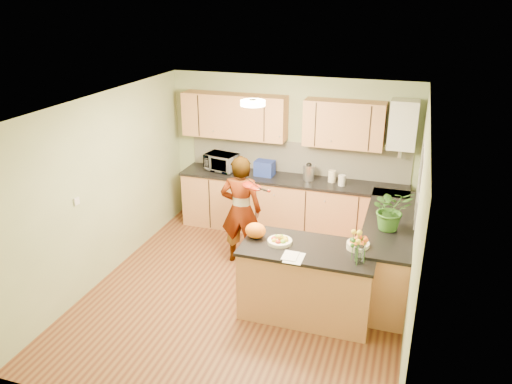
% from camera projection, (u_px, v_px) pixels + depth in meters
% --- Properties ---
extents(floor, '(4.50, 4.50, 0.00)m').
position_uv_depth(floor, '(246.00, 293.00, 6.56)').
color(floor, '#542918').
rests_on(floor, ground).
extents(ceiling, '(4.00, 4.50, 0.02)m').
position_uv_depth(ceiling, '(245.00, 105.00, 5.63)').
color(ceiling, silver).
rests_on(ceiling, wall_back).
extents(wall_back, '(4.00, 0.02, 2.50)m').
position_uv_depth(wall_back, '(291.00, 154.00, 8.08)').
color(wall_back, gray).
rests_on(wall_back, floor).
extents(wall_front, '(4.00, 0.02, 2.50)m').
position_uv_depth(wall_front, '(156.00, 309.00, 4.10)').
color(wall_front, gray).
rests_on(wall_front, floor).
extents(wall_left, '(0.02, 4.50, 2.50)m').
position_uv_depth(wall_left, '(104.00, 188.00, 6.67)').
color(wall_left, gray).
rests_on(wall_left, floor).
extents(wall_right, '(0.02, 4.50, 2.50)m').
position_uv_depth(wall_right, '(416.00, 228.00, 5.52)').
color(wall_right, gray).
rests_on(wall_right, floor).
extents(back_counter, '(3.64, 0.62, 0.94)m').
position_uv_depth(back_counter, '(291.00, 206.00, 8.08)').
color(back_counter, '#BC7D4B').
rests_on(back_counter, floor).
extents(right_counter, '(0.62, 2.24, 0.94)m').
position_uv_depth(right_counter, '(387.00, 251.00, 6.65)').
color(right_counter, '#BC7D4B').
rests_on(right_counter, floor).
extents(splashback, '(3.60, 0.02, 0.52)m').
position_uv_depth(splashback, '(296.00, 158.00, 8.06)').
color(splashback, silver).
rests_on(splashback, back_counter).
extents(upper_cabinets, '(3.20, 0.34, 0.70)m').
position_uv_depth(upper_cabinets, '(278.00, 119.00, 7.76)').
color(upper_cabinets, '#BC7D4B').
rests_on(upper_cabinets, wall_back).
extents(boiler, '(0.40, 0.30, 0.86)m').
position_uv_depth(boiler, '(403.00, 125.00, 7.22)').
color(boiler, silver).
rests_on(boiler, wall_back).
extents(window_right, '(0.01, 1.30, 1.05)m').
position_uv_depth(window_right, '(419.00, 184.00, 5.94)').
color(window_right, silver).
rests_on(window_right, wall_right).
extents(light_switch, '(0.02, 0.09, 0.09)m').
position_uv_depth(light_switch, '(77.00, 201.00, 6.11)').
color(light_switch, silver).
rests_on(light_switch, wall_left).
extents(ceiling_lamp, '(0.30, 0.30, 0.07)m').
position_uv_depth(ceiling_lamp, '(253.00, 103.00, 5.91)').
color(ceiling_lamp, '#FFEABF').
rests_on(ceiling_lamp, ceiling).
extents(peninsula_island, '(1.58, 0.81, 0.91)m').
position_uv_depth(peninsula_island, '(307.00, 281.00, 6.00)').
color(peninsula_island, '#BC7D4B').
rests_on(peninsula_island, floor).
extents(fruit_dish, '(0.29, 0.29, 0.10)m').
position_uv_depth(fruit_dish, '(280.00, 240.00, 5.91)').
color(fruit_dish, '#F6EAC5').
rests_on(fruit_dish, peninsula_island).
extents(orange_bowl, '(0.26, 0.26, 0.15)m').
position_uv_depth(orange_bowl, '(358.00, 244.00, 5.78)').
color(orange_bowl, '#F6EAC5').
rests_on(orange_bowl, peninsula_island).
extents(flower_vase, '(0.24, 0.24, 0.44)m').
position_uv_depth(flower_vase, '(360.00, 239.00, 5.39)').
color(flower_vase, silver).
rests_on(flower_vase, peninsula_island).
extents(orange_bag, '(0.30, 0.27, 0.19)m').
position_uv_depth(orange_bag, '(255.00, 230.00, 6.03)').
color(orange_bag, orange).
rests_on(orange_bag, peninsula_island).
extents(papers, '(0.21, 0.28, 0.01)m').
position_uv_depth(papers, '(294.00, 258.00, 5.59)').
color(papers, white).
rests_on(papers, peninsula_island).
extents(violinist, '(0.63, 0.46, 1.61)m').
position_uv_depth(violinist, '(241.00, 210.00, 7.08)').
color(violinist, '#EEBC91').
rests_on(violinist, floor).
extents(violin, '(0.62, 0.54, 0.15)m').
position_uv_depth(violin, '(249.00, 185.00, 6.65)').
color(violin, '#541005').
rests_on(violin, violinist).
extents(microwave, '(0.57, 0.44, 0.28)m').
position_uv_depth(microwave, '(221.00, 162.00, 8.23)').
color(microwave, silver).
rests_on(microwave, back_counter).
extents(blue_box, '(0.32, 0.24, 0.24)m').
position_uv_depth(blue_box, '(265.00, 168.00, 8.00)').
color(blue_box, navy).
rests_on(blue_box, back_counter).
extents(kettle, '(0.17, 0.17, 0.33)m').
position_uv_depth(kettle, '(309.00, 172.00, 7.80)').
color(kettle, silver).
rests_on(kettle, back_counter).
extents(jar_cream, '(0.13, 0.13, 0.18)m').
position_uv_depth(jar_cream, '(332.00, 176.00, 7.73)').
color(jar_cream, '#F6EAC5').
rests_on(jar_cream, back_counter).
extents(jar_white, '(0.13, 0.13, 0.17)m').
position_uv_depth(jar_white, '(342.00, 180.00, 7.59)').
color(jar_white, silver).
rests_on(jar_white, back_counter).
extents(potted_plant, '(0.61, 0.57, 0.54)m').
position_uv_depth(potted_plant, '(391.00, 209.00, 6.11)').
color(potted_plant, '#366D24').
rests_on(potted_plant, right_counter).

